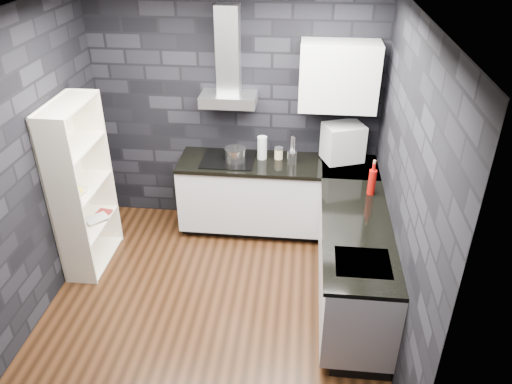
% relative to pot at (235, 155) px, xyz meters
% --- Properties ---
extents(ground, '(3.20, 3.20, 0.00)m').
position_rel_pot_xyz_m(ground, '(-0.03, -1.27, -0.98)').
color(ground, '#3B2011').
extents(ceiling, '(3.20, 3.20, 0.00)m').
position_rel_pot_xyz_m(ceiling, '(-0.03, -1.27, 1.72)').
color(ceiling, silver).
extents(wall_back, '(3.20, 0.05, 2.70)m').
position_rel_pot_xyz_m(wall_back, '(-0.03, 0.35, 0.37)').
color(wall_back, black).
rests_on(wall_back, ground).
extents(wall_front, '(3.20, 0.05, 2.70)m').
position_rel_pot_xyz_m(wall_front, '(-0.03, -2.90, 0.37)').
color(wall_front, black).
rests_on(wall_front, ground).
extents(wall_left, '(0.05, 3.20, 2.70)m').
position_rel_pot_xyz_m(wall_left, '(-1.66, -1.27, 0.37)').
color(wall_left, black).
rests_on(wall_left, ground).
extents(wall_right, '(0.05, 3.20, 2.70)m').
position_rel_pot_xyz_m(wall_right, '(1.59, -1.27, 0.37)').
color(wall_right, black).
rests_on(wall_right, ground).
extents(toekick_back, '(2.18, 0.50, 0.10)m').
position_rel_pot_xyz_m(toekick_back, '(0.47, 0.07, -0.93)').
color(toekick_back, black).
rests_on(toekick_back, ground).
extents(toekick_right, '(0.50, 1.78, 0.10)m').
position_rel_pot_xyz_m(toekick_right, '(1.31, -1.17, -0.93)').
color(toekick_right, black).
rests_on(toekick_right, ground).
extents(counter_back_cab, '(2.20, 0.60, 0.76)m').
position_rel_pot_xyz_m(counter_back_cab, '(0.47, 0.03, -0.50)').
color(counter_back_cab, silver).
rests_on(counter_back_cab, ground).
extents(counter_right_cab, '(0.60, 1.80, 0.76)m').
position_rel_pot_xyz_m(counter_right_cab, '(1.27, -1.17, -0.50)').
color(counter_right_cab, silver).
rests_on(counter_right_cab, ground).
extents(counter_back_top, '(2.20, 0.62, 0.04)m').
position_rel_pot_xyz_m(counter_back_top, '(0.47, 0.02, -0.10)').
color(counter_back_top, black).
rests_on(counter_back_top, counter_back_cab).
extents(counter_right_top, '(0.62, 1.80, 0.04)m').
position_rel_pot_xyz_m(counter_right_top, '(1.26, -1.17, -0.10)').
color(counter_right_top, black).
rests_on(counter_right_top, counter_right_cab).
extents(counter_corner_top, '(0.62, 0.62, 0.04)m').
position_rel_pot_xyz_m(counter_corner_top, '(1.27, 0.03, -0.10)').
color(counter_corner_top, black).
rests_on(counter_corner_top, counter_right_cab).
extents(hood_body, '(0.60, 0.34, 0.12)m').
position_rel_pot_xyz_m(hood_body, '(-0.08, 0.16, 0.58)').
color(hood_body, silver).
rests_on(hood_body, wall_back).
extents(hood_chimney, '(0.24, 0.20, 0.90)m').
position_rel_pot_xyz_m(hood_chimney, '(-0.08, 0.23, 1.09)').
color(hood_chimney, silver).
rests_on(hood_chimney, hood_body).
extents(upper_cabinet, '(0.80, 0.35, 0.70)m').
position_rel_pot_xyz_m(upper_cabinet, '(1.07, 0.15, 0.87)').
color(upper_cabinet, silver).
rests_on(upper_cabinet, wall_back).
extents(cooktop, '(0.58, 0.50, 0.01)m').
position_rel_pot_xyz_m(cooktop, '(-0.08, 0.03, -0.07)').
color(cooktop, black).
rests_on(cooktop, counter_back_top).
extents(sink_rim, '(0.44, 0.40, 0.01)m').
position_rel_pot_xyz_m(sink_rim, '(1.27, -1.67, -0.08)').
color(sink_rim, silver).
rests_on(sink_rim, counter_right_top).
extents(pot, '(0.28, 0.28, 0.13)m').
position_rel_pot_xyz_m(pot, '(0.00, 0.00, 0.00)').
color(pot, silver).
rests_on(pot, cooktop).
extents(glass_vase, '(0.13, 0.13, 0.26)m').
position_rel_pot_xyz_m(glass_vase, '(0.29, 0.11, 0.05)').
color(glass_vase, silver).
rests_on(glass_vase, counter_back_top).
extents(storage_jar, '(0.12, 0.12, 0.12)m').
position_rel_pot_xyz_m(storage_jar, '(0.47, 0.12, -0.02)').
color(storage_jar, '#C4B284').
rests_on(storage_jar, counter_back_top).
extents(utensil_crock, '(0.12, 0.12, 0.14)m').
position_rel_pot_xyz_m(utensil_crock, '(0.63, 0.02, -0.01)').
color(utensil_crock, silver).
rests_on(utensil_crock, counter_back_top).
extents(appliance_garage, '(0.50, 0.44, 0.41)m').
position_rel_pot_xyz_m(appliance_garage, '(1.17, 0.13, 0.15)').
color(appliance_garage, '#B6B8BE').
rests_on(appliance_garage, counter_back_top).
extents(red_bottle, '(0.09, 0.09, 0.26)m').
position_rel_pot_xyz_m(red_bottle, '(1.43, -0.57, 0.05)').
color(red_bottle, '#960C08').
rests_on(red_bottle, counter_right_top).
extents(bookshelf, '(0.53, 0.86, 1.80)m').
position_rel_pot_xyz_m(bookshelf, '(-1.45, -0.76, -0.08)').
color(bookshelf, white).
rests_on(bookshelf, ground).
extents(fruit_bowl, '(0.27, 0.27, 0.06)m').
position_rel_pot_xyz_m(fruit_bowl, '(-1.45, -0.89, -0.04)').
color(fruit_bowl, white).
rests_on(fruit_bowl, bookshelf).
extents(book_red, '(0.16, 0.04, 0.22)m').
position_rel_pot_xyz_m(book_red, '(-1.46, -0.57, -0.41)').
color(book_red, maroon).
rests_on(book_red, bookshelf).
extents(book_second, '(0.14, 0.13, 0.23)m').
position_rel_pot_xyz_m(book_second, '(-1.46, -0.62, -0.38)').
color(book_second, '#B2B2B2').
rests_on(book_second, bookshelf).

